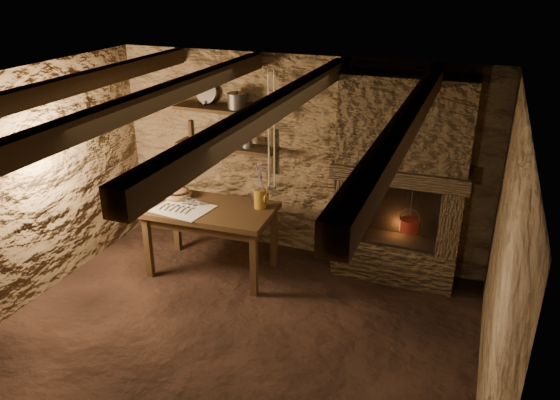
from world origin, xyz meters
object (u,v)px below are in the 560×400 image
at_px(red_pot, 409,224).
at_px(wooden_bowl, 177,194).
at_px(stoneware_jug, 260,190).
at_px(work_table, 212,237).
at_px(iron_stockpot, 237,102).

bearing_deg(red_pot, wooden_bowl, -170.11).
bearing_deg(stoneware_jug, red_pot, -3.57).
bearing_deg(red_pot, work_table, -164.74).
distance_m(stoneware_jug, red_pot, 1.67).
height_order(stoneware_jug, red_pot, stoneware_jug).
height_order(stoneware_jug, iron_stockpot, iron_stockpot).
distance_m(work_table, wooden_bowl, 0.66).
distance_m(stoneware_jug, iron_stockpot, 1.09).
bearing_deg(work_table, stoneware_jug, 17.75).
bearing_deg(stoneware_jug, work_table, -176.72).
height_order(work_table, red_pot, red_pot).
bearing_deg(wooden_bowl, red_pot, 9.89).
bearing_deg(red_pot, iron_stockpot, 176.70).
bearing_deg(work_table, wooden_bowl, 163.57).
distance_m(stoneware_jug, wooden_bowl, 1.04).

